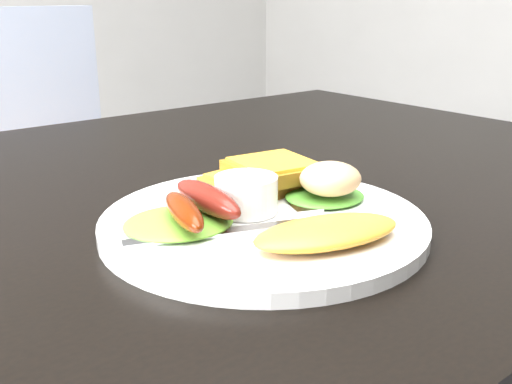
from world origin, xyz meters
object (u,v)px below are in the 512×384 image
dining_table (181,203)px  person (152,69)px  plate (263,223)px  dining_chair (64,218)px

dining_table → person: (0.29, 0.56, 0.07)m
person → plate: bearing=81.0°
dining_chair → person: person is taller
dining_chair → plate: plate is taller
dining_chair → person: bearing=-65.2°
person → plate: (-0.30, -0.71, -0.05)m
person → dining_chair: bearing=-43.6°
person → plate: person is taller
person → dining_table: bearing=76.5°
dining_chair → plate: bearing=-107.9°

